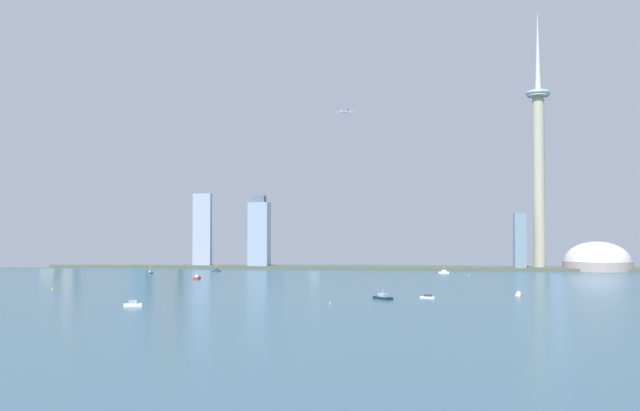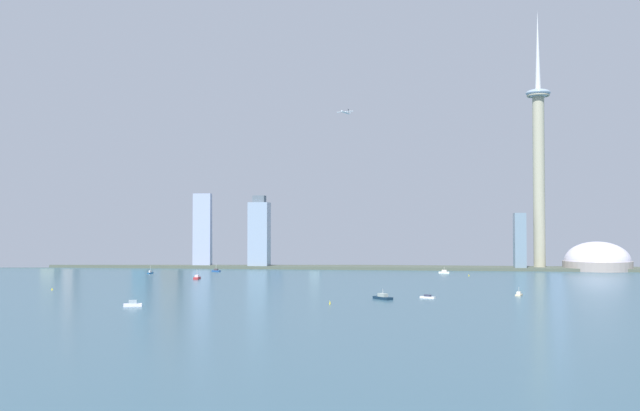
{
  "view_description": "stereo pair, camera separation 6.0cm",
  "coord_description": "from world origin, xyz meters",
  "views": [
    {
      "loc": [
        165.01,
        -431.16,
        58.46
      ],
      "look_at": [
        37.39,
        534.93,
        86.98
      ],
      "focal_mm": 39.73,
      "sensor_mm": 36.0,
      "label": 1
    },
    {
      "loc": [
        165.07,
        -431.15,
        58.46
      ],
      "look_at": [
        37.39,
        534.93,
        86.98
      ],
      "focal_mm": 39.73,
      "sensor_mm": 36.0,
      "label": 2
    }
  ],
  "objects": [
    {
      "name": "channel_buoy_2",
      "position": [
        229.38,
        415.7,
        1.36
      ],
      "size": [
        1.19,
        1.19,
        2.71
      ],
      "primitive_type": "cone",
      "color": "yellow",
      "rests_on": "ground"
    },
    {
      "name": "boat_5",
      "position": [
        252.88,
        182.23,
        1.17
      ],
      "size": [
        7.69,
        12.3,
        7.35
      ],
      "rotation": [
        0.0,
        0.0,
        1.26
      ],
      "color": "beige",
      "rests_on": "ground"
    },
    {
      "name": "skyscraper_1",
      "position": [
        304.25,
        529.79,
        37.96
      ],
      "size": [
        14.71,
        19.32,
        75.93
      ],
      "color": "gray",
      "rests_on": "ground"
    },
    {
      "name": "skyscraper_0",
      "position": [
        -182.44,
        559.33,
        52.35
      ],
      "size": [
        25.83,
        24.05,
        109.34
      ],
      "color": "#6F6257",
      "rests_on": "ground"
    },
    {
      "name": "skyscraper_2",
      "position": [
        372.99,
        641.33,
        89.69
      ],
      "size": [
        25.62,
        13.81,
        198.92
      ],
      "color": "#8E9FC3",
      "rests_on": "ground"
    },
    {
      "name": "boat_3",
      "position": [
        -86.49,
        453.41,
        1.4
      ],
      "size": [
        12.23,
        7.37,
        10.75
      ],
      "rotation": [
        0.0,
        0.0,
        2.81
      ],
      "color": "navy",
      "rests_on": "ground"
    },
    {
      "name": "boat_4",
      "position": [
        -156.87,
        407.31,
        1.41
      ],
      "size": [
        4.73,
        10.09,
        10.0
      ],
      "rotation": [
        0.0,
        0.0,
        1.34
      ],
      "color": "#19538F",
      "rests_on": "ground"
    },
    {
      "name": "skyscraper_3",
      "position": [
        -367.24,
        555.47,
        22.0
      ],
      "size": [
        21.09,
        21.55,
        49.47
      ],
      "color": "#9FA58E",
      "rests_on": "ground"
    },
    {
      "name": "channel_buoy_0",
      "position": [
        102.85,
        96.54,
        1.5
      ],
      "size": [
        1.19,
        1.19,
        2.99
      ],
      "primitive_type": "cone",
      "color": "yellow",
      "rests_on": "ground"
    },
    {
      "name": "skyscraper_9",
      "position": [
        -47.26,
        531.43,
        47.53
      ],
      "size": [
        27.34,
        26.54,
        100.91
      ],
      "color": "#8A9EB8",
      "rests_on": "ground"
    },
    {
      "name": "boat_1",
      "position": [
        -71.76,
        325.33,
        1.76
      ],
      "size": [
        6.42,
        14.89,
        10.58
      ],
      "rotation": [
        0.0,
        0.0,
        4.79
      ],
      "color": "#AA2A2E",
      "rests_on": "ground"
    },
    {
      "name": "skyscraper_5",
      "position": [
        -129.97,
        537.39,
        52.21
      ],
      "size": [
        25.34,
        14.25,
        104.42
      ],
      "color": "#98A6C9",
      "rests_on": "ground"
    },
    {
      "name": "stadium_dome",
      "position": [
        406.06,
        544.85,
        11.14
      ],
      "size": [
        88.09,
        88.09,
        51.43
      ],
      "color": "gray",
      "rests_on": "ground"
    },
    {
      "name": "boat_7",
      "position": [
        140.62,
        137.3,
        1.71
      ],
      "size": [
        16.83,
        17.54,
        8.17
      ],
      "rotation": [
        0.0,
        0.0,
        5.45
      ],
      "color": "#102539",
      "rests_on": "ground"
    },
    {
      "name": "boat_2",
      "position": [
        202.88,
        459.51,
        1.57
      ],
      "size": [
        13.9,
        8.24,
        8.14
      ],
      "rotation": [
        0.0,
        0.0,
        2.79
      ],
      "color": "white",
      "rests_on": "ground"
    },
    {
      "name": "skyscraper_4",
      "position": [
        22.68,
        595.31,
        24.04
      ],
      "size": [
        14.86,
        18.27,
        53.32
      ],
      "color": "#A1B5BE",
      "rests_on": "ground"
    },
    {
      "name": "waterfront_pier",
      "position": [
        0.0,
        540.98,
        1.92
      ],
      "size": [
        942.6,
        57.85,
        3.84
      ],
      "primitive_type": "cube",
      "color": "#4B5547",
      "rests_on": "ground"
    },
    {
      "name": "boat_0",
      "position": [
        -37.73,
        62.64,
        1.68
      ],
      "size": [
        13.61,
        8.9,
        4.64
      ],
      "rotation": [
        0.0,
        0.0,
        0.39
      ],
      "color": "white",
      "rests_on": "ground"
    },
    {
      "name": "channel_buoy_1",
      "position": [
        -163.2,
        180.06,
        1.0
      ],
      "size": [
        1.58,
        1.58,
        2.0
      ],
      "primitive_type": "cone",
      "color": "yellow",
      "rests_on": "ground"
    },
    {
      "name": "skyscraper_7",
      "position": [
        -235.42,
        579.59,
        48.53
      ],
      "size": [
        21.91,
        26.51,
        103.67
      ],
      "color": "#3F6988",
      "rests_on": "ground"
    },
    {
      "name": "skyscraper_6",
      "position": [
        -376.94,
        638.69,
        55.15
      ],
      "size": [
        16.08,
        23.91,
        114.44
      ],
      "color": "#B5A19B",
      "rests_on": "ground"
    },
    {
      "name": "airplane",
      "position": [
        72.69,
        533.87,
        215.41
      ],
      "size": [
        24.15,
        22.79,
        7.31
      ],
      "rotation": [
        0.0,
        0.0,
        4.36
      ],
      "color": "white"
    },
    {
      "name": "skyscraper_8",
      "position": [
        -49.29,
        649.2,
        26.59
      ],
      "size": [
        23.68,
        14.93,
        53.19
      ],
      "color": "slate",
      "rests_on": "ground"
    },
    {
      "name": "observation_tower",
      "position": [
        332.32,
        545.97,
        154.01
      ],
      "size": [
        32.56,
        32.56,
        350.24
      ],
      "color": "#A8A488",
      "rests_on": "ground"
    },
    {
      "name": "boat_6",
      "position": [
        176.3,
        150.05,
        1.11
      ],
      "size": [
        12.82,
        8.77,
        3.03
      ],
      "rotation": [
        0.0,
        0.0,
        5.82
      ],
      "color": "white",
      "rests_on": "ground"
    },
    {
      "name": "ground_plane",
      "position": [
        0.0,
        0.0,
        0.0
      ],
      "size": [
        6000.0,
        6000.0,
        0.0
      ],
      "primitive_type": "plane",
      "color": "#385C6E"
    }
  ]
}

